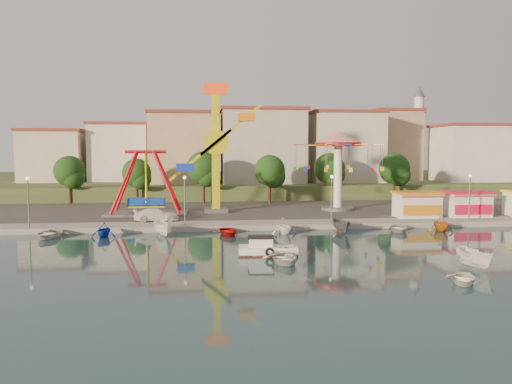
{
  "coord_description": "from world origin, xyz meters",
  "views": [
    {
      "loc": [
        -6.05,
        -40.35,
        8.52
      ],
      "look_at": [
        -0.26,
        14.0,
        4.0
      ],
      "focal_mm": 35.0,
      "sensor_mm": 36.0,
      "label": 1
    }
  ],
  "objects": [
    {
      "name": "tree_1",
      "position": [
        -16.0,
        36.24,
        5.2
      ],
      "size": [
        4.35,
        4.35,
        6.8
      ],
      "color": "#382314",
      "rests_on": "quay_deck"
    },
    {
      "name": "rowboat_a",
      "position": [
        0.03,
        -3.39,
        0.41
      ],
      "size": [
        3.13,
        4.16,
        0.82
      ],
      "primitive_type": "imported",
      "rotation": [
        0.0,
        0.0,
        0.08
      ],
      "color": "silver",
      "rests_on": "ground"
    },
    {
      "name": "quay_deck",
      "position": [
        0.0,
        62.0,
        0.3
      ],
      "size": [
        200.0,
        100.0,
        0.6
      ],
      "primitive_type": "cube",
      "color": "#9E998E",
      "rests_on": "ground"
    },
    {
      "name": "kamikaze_tower",
      "position": [
        -4.0,
        23.72,
        8.42
      ],
      "size": [
        7.96,
        3.1,
        16.5
      ],
      "color": "#59595E",
      "rests_on": "quay_deck"
    },
    {
      "name": "building_0",
      "position": [
        -33.37,
        46.06,
        8.93
      ],
      "size": [
        9.26,
        9.53,
        11.87
      ],
      "primitive_type": "cube",
      "color": "beige",
      "rests_on": "hill_terrace"
    },
    {
      "name": "skiff",
      "position": [
        13.67,
        -6.35,
        0.73
      ],
      "size": [
        1.93,
        3.92,
        1.45
      ],
      "primitive_type": "imported",
      "rotation": [
        0.0,
        0.0,
        0.14
      ],
      "color": "white",
      "rests_on": "ground"
    },
    {
      "name": "building_1",
      "position": [
        -21.33,
        51.38,
        7.32
      ],
      "size": [
        12.33,
        9.01,
        8.63
      ],
      "primitive_type": "cube",
      "color": "silver",
      "rests_on": "hill_terrace"
    },
    {
      "name": "lamp_post_1",
      "position": [
        -8.0,
        13.0,
        3.1
      ],
      "size": [
        0.14,
        0.14,
        5.0
      ],
      "primitive_type": "cylinder",
      "color": "#59595E",
      "rests_on": "quay_deck"
    },
    {
      "name": "building_5",
      "position": [
        32.37,
        50.33,
        8.61
      ],
      "size": [
        12.77,
        10.96,
        11.21
      ],
      "primitive_type": "cube",
      "color": "tan",
      "rests_on": "hill_terrace"
    },
    {
      "name": "cabin_motorboat",
      "position": [
        -0.92,
        -0.34,
        0.45
      ],
      "size": [
        4.92,
        2.17,
        1.69
      ],
      "rotation": [
        0.0,
        0.0,
        -0.07
      ],
      "color": "white",
      "rests_on": "ground"
    },
    {
      "name": "van",
      "position": [
        -11.32,
        16.34,
        1.32
      ],
      "size": [
        5.14,
        2.46,
        1.44
      ],
      "primitive_type": "imported",
      "rotation": [
        0.0,
        0.0,
        1.66
      ],
      "color": "white",
      "rests_on": "quay_deck"
    },
    {
      "name": "pirate_ship_ride",
      "position": [
        -13.07,
        22.38,
        4.39
      ],
      "size": [
        10.0,
        5.0,
        8.0
      ],
      "color": "#59595E",
      "rests_on": "quay_deck"
    },
    {
      "name": "booth_left",
      "position": [
        19.35,
        16.49,
        2.16
      ],
      "size": [
        5.4,
        3.78,
        3.08
      ],
      "color": "white",
      "rests_on": "quay_deck"
    },
    {
      "name": "moored_boat_0",
      "position": [
        -21.11,
        9.8,
        0.44
      ],
      "size": [
        3.38,
        4.47,
        0.87
      ],
      "primitive_type": "imported",
      "rotation": [
        0.0,
        0.0,
        -0.09
      ],
      "color": "silver",
      "rests_on": "ground"
    },
    {
      "name": "tree_5",
      "position": [
        24.0,
        35.54,
        5.71
      ],
      "size": [
        4.83,
        4.83,
        7.54
      ],
      "color": "#382314",
      "rests_on": "quay_deck"
    },
    {
      "name": "minaret",
      "position": [
        36.0,
        54.0,
        12.55
      ],
      "size": [
        2.8,
        2.8,
        18.0
      ],
      "color": "silver",
      "rests_on": "hill_terrace"
    },
    {
      "name": "booth_mid",
      "position": [
        25.65,
        16.49,
        2.16
      ],
      "size": [
        5.4,
        3.78,
        3.08
      ],
      "color": "white",
      "rests_on": "quay_deck"
    },
    {
      "name": "lamp_post_2",
      "position": [
        8.0,
        13.0,
        3.1
      ],
      "size": [
        0.14,
        0.14,
        5.0
      ],
      "primitive_type": "cylinder",
      "color": "#59595E",
      "rests_on": "quay_deck"
    },
    {
      "name": "asphalt_pad",
      "position": [
        0.0,
        30.0,
        0.6
      ],
      "size": [
        90.0,
        28.0,
        0.01
      ],
      "primitive_type": "cube",
      "color": "#4C4944",
      "rests_on": "quay_deck"
    },
    {
      "name": "moored_boat_2",
      "position": [
        -10.06,
        9.8,
        0.76
      ],
      "size": [
        2.62,
        4.21,
        1.52
      ],
      "primitive_type": "imported",
      "rotation": [
        0.0,
        0.0,
        0.31
      ],
      "color": "white",
      "rests_on": "ground"
    },
    {
      "name": "building_2",
      "position": [
        -8.19,
        51.96,
        8.62
      ],
      "size": [
        11.95,
        9.28,
        11.23
      ],
      "primitive_type": "cube",
      "color": "tan",
      "rests_on": "hill_terrace"
    },
    {
      "name": "building_3",
      "position": [
        5.6,
        48.8,
        7.6
      ],
      "size": [
        12.59,
        10.5,
        9.2
      ],
      "primitive_type": "cube",
      "color": "beige",
      "rests_on": "hill_terrace"
    },
    {
      "name": "moored_boat_7",
      "position": [
        19.07,
        9.8,
        0.84
      ],
      "size": [
        2.98,
        3.38,
        1.67
      ],
      "primitive_type": "imported",
      "rotation": [
        0.0,
        0.0,
        -0.08
      ],
      "color": "orange",
      "rests_on": "ground"
    },
    {
      "name": "lamp_post_3",
      "position": [
        24.0,
        13.0,
        3.1
      ],
      "size": [
        0.14,
        0.14,
        5.0
      ],
      "primitive_type": "cylinder",
      "color": "#59595E",
      "rests_on": "quay_deck"
    },
    {
      "name": "moored_boat_4",
      "position": [
        2.13,
        9.8,
        0.83
      ],
      "size": [
        3.54,
        3.82,
        1.65
      ],
      "primitive_type": "imported",
      "rotation": [
        0.0,
        0.0,
        0.31
      ],
      "color": "white",
      "rests_on": "ground"
    },
    {
      "name": "tree_2",
      "position": [
        -6.0,
        35.81,
        5.92
      ],
      "size": [
        5.02,
        5.02,
        7.85
      ],
      "color": "#382314",
      "rests_on": "quay_deck"
    },
    {
      "name": "tree_3",
      "position": [
        4.0,
        34.36,
        5.55
      ],
      "size": [
        4.68,
        4.68,
        7.32
      ],
      "color": "#382314",
      "rests_on": "quay_deck"
    },
    {
      "name": "moored_boat_5",
      "position": [
        8.25,
        9.8,
        0.73
      ],
      "size": [
        1.55,
        3.81,
        1.45
      ],
      "primitive_type": "imported",
      "rotation": [
        0.0,
        0.0,
        0.04
      ],
      "color": "#4F4F53",
      "rests_on": "ground"
    },
    {
      "name": "moored_boat_1",
      "position": [
        -15.87,
        9.8,
        0.75
      ],
      "size": [
        2.82,
        3.15,
        1.5
      ],
      "primitive_type": "imported",
      "rotation": [
        0.0,
        0.0,
        -0.14
      ],
      "color": "#1534BB",
      "rests_on": "ground"
    },
    {
      "name": "tree_0",
      "position": [
        -26.0,
        36.98,
        5.47
      ],
      "size": [
        4.6,
        4.6,
        7.19
      ],
      "color": "#382314",
      "rests_on": "quay_deck"
    },
    {
      "name": "wave_swinger",
      "position": [
        11.84,
        24.48,
        8.2
      ],
      "size": [
        11.6,
        11.6,
        10.4
      ],
      "color": "#59595E",
      "rests_on": "quay_deck"
    },
    {
      "name": "tree_4",
      "position": [
        14.0,
        37.35,
        5.75
      ],
      "size": [
        4.86,
        4.86,
        7.6
      ],
      "color": "#382314",
      "rests_on": "quay_deck"
    },
    {
      "name": "rowboat_b",
      "position": [
        10.59,
        -10.38,
        0.31
      ],
      "size": [
        3.32,
        3.69,
        0.63
      ],
      "primitive_type": "imported",
      "rotation": [
        0.0,
        0.0,
        -0.48
      ],
      "color": "white",
      "rests_on": "ground"
    },
    {
      "name": "building_4",
      "position": [
        19.07,
        52.2,
        7.62
      ],
      "size": [
        10.75,
        9.23,
        9.24
      ],
      "primitive_type": "cube",
      "color": "beige",
      "rests_on": "hill_terrace"
    },
    {
      "name": "building_6",
      "position": [
        44.15,
        48.77,
        9.18
      ],
      "size": [
        8.23,
        8.98,
        12.36
      ],
      "primitive_type": "cube",
      "color": "silver",
      "rests_on": "hill_terrace"
    },
    {
      "name": "moored_boat_6",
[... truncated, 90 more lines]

